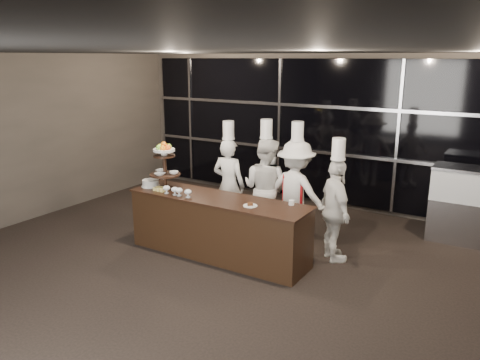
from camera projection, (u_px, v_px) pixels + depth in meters
The scene contains 14 objects.
room at pixel (171, 194), 5.02m from camera, with size 10.00×10.00×10.00m.
window_wall at pixel (335, 133), 9.09m from camera, with size 8.60×0.10×2.80m.
buffet_counter at pixel (218, 227), 7.01m from camera, with size 2.84×0.74×0.92m.
display_stand at pixel (165, 162), 7.29m from camera, with size 0.48×0.48×0.74m.
compotes at pixel (177, 190), 6.99m from camera, with size 0.52×0.11×0.12m.
layer_cake at pixel (151, 183), 7.48m from camera, with size 0.30×0.30×0.11m.
pastry_squares at pixel (160, 189), 7.24m from camera, with size 0.20×0.13×0.05m.
small_plate at pixel (250, 205), 6.50m from camera, with size 0.20×0.20×0.05m.
chef_cup at pixel (291, 203), 6.54m from camera, with size 0.08×0.08×0.07m, color white.
display_case at pixel (475, 202), 7.44m from camera, with size 1.33×0.58×1.24m.
chef_a at pixel (229, 184), 7.98m from camera, with size 0.61×0.42×1.91m.
chef_b at pixel (266, 187), 7.68m from camera, with size 0.84×0.66×1.98m.
chef_c at pixel (296, 192), 7.45m from camera, with size 1.14×0.73×1.97m.
chef_d at pixel (335, 209), 6.78m from camera, with size 0.88×0.92×1.83m.
Camera 1 is at (3.16, -3.71, 2.93)m, focal length 35.00 mm.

